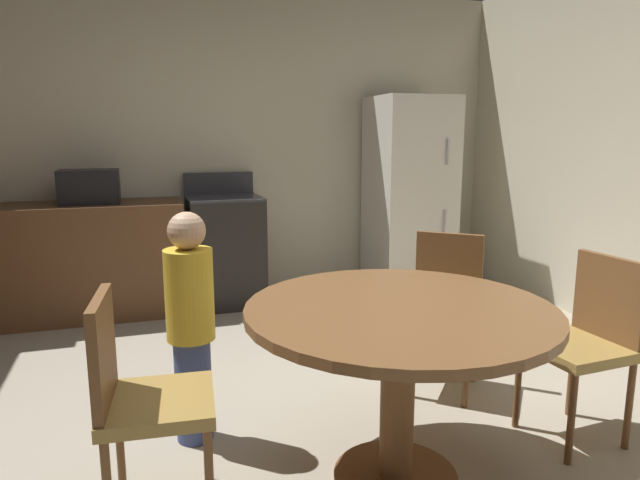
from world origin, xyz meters
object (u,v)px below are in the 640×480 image
object	(u,v)px
oven_range	(225,249)
refrigerator	(409,195)
chair_west	(139,392)
person_child	(191,322)
chair_east	(588,336)
dining_table	(399,343)
chair_northeast	(444,300)
microwave	(90,187)

from	to	relation	value
oven_range	refrigerator	xyz separation A→B (m)	(1.69, -0.05, 0.41)
chair_west	oven_range	bearing A→B (deg)	80.05
chair_west	person_child	size ratio (longest dim) A/B	0.80
chair_east	person_child	distance (m)	1.85
refrigerator	chair_west	distance (m)	3.55
oven_range	person_child	distance (m)	2.21
oven_range	chair_west	distance (m)	2.75
dining_table	person_child	bearing A→B (deg)	142.40
chair_east	oven_range	bearing A→B (deg)	-67.52
chair_east	chair_northeast	size ratio (longest dim) A/B	1.00
refrigerator	microwave	world-z (taller)	refrigerator
refrigerator	chair_east	size ratio (longest dim) A/B	2.02
refrigerator	chair_northeast	xyz separation A→B (m)	(-0.74, -1.93, -0.38)
chair_east	microwave	bearing A→B (deg)	-52.32
microwave	person_child	xyz separation A→B (m)	(0.56, -2.15, -0.45)
dining_table	chair_northeast	size ratio (longest dim) A/B	1.42
oven_range	dining_table	xyz separation A→B (m)	(0.29, -2.74, 0.14)
microwave	chair_northeast	size ratio (longest dim) A/B	0.51
chair_northeast	microwave	bearing A→B (deg)	-94.48
oven_range	chair_west	bearing A→B (deg)	-104.87
refrigerator	chair_west	world-z (taller)	refrigerator
chair_west	person_child	distance (m)	0.56
microwave	person_child	world-z (taller)	microwave
refrigerator	chair_east	bearing A→B (deg)	-98.48
refrigerator	microwave	xyz separation A→B (m)	(-2.72, 0.05, 0.15)
chair_northeast	refrigerator	bearing A→B (deg)	-160.49
microwave	dining_table	bearing A→B (deg)	-64.20
refrigerator	chair_east	world-z (taller)	refrigerator
oven_range	refrigerator	bearing A→B (deg)	-1.83
dining_table	person_child	world-z (taller)	person_child
oven_range	person_child	world-z (taller)	oven_range
refrigerator	microwave	bearing A→B (deg)	178.94
chair_northeast	person_child	xyz separation A→B (m)	(-1.42, -0.17, 0.08)
dining_table	chair_northeast	xyz separation A→B (m)	(0.65, 0.76, -0.10)
microwave	dining_table	size ratio (longest dim) A/B	0.36
chair_northeast	person_child	size ratio (longest dim) A/B	0.80
refrigerator	microwave	distance (m)	2.72
refrigerator	dining_table	xyz separation A→B (m)	(-1.39, -2.69, -0.27)
oven_range	chair_west	size ratio (longest dim) A/B	1.26
refrigerator	person_child	distance (m)	3.03
oven_range	chair_west	world-z (taller)	oven_range
chair_west	person_child	bearing A→B (deg)	70.14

